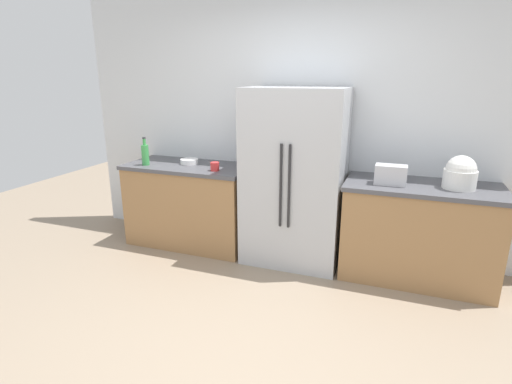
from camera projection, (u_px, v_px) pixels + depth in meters
name	position (u px, v px, depth m)	size (l,w,h in m)	color
ground_plane	(232.00, 339.00, 2.89)	(10.05, 10.05, 0.00)	gray
kitchen_back_panel	(301.00, 117.00, 4.14)	(5.02, 0.10, 2.84)	silver
counter_left	(191.00, 204.00, 4.45)	(1.37, 0.67, 0.90)	#9E7247
counter_right	(418.00, 232.00, 3.66)	(1.35, 0.67, 0.90)	#9E7247
refrigerator	(294.00, 178.00, 3.92)	(0.96, 0.67, 1.73)	#B7BABF
toaster	(391.00, 175.00, 3.53)	(0.27, 0.15, 0.17)	silver
rice_cooker	(460.00, 174.00, 3.39)	(0.27, 0.27, 0.29)	white
bottle_a	(145.00, 154.00, 4.27)	(0.08, 0.08, 0.30)	green
cup_a	(387.00, 174.00, 3.75)	(0.09, 0.09, 0.08)	black
cup_b	(215.00, 166.00, 4.04)	(0.09, 0.09, 0.09)	red
bowl_a	(189.00, 161.00, 4.35)	(0.19, 0.19, 0.05)	white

